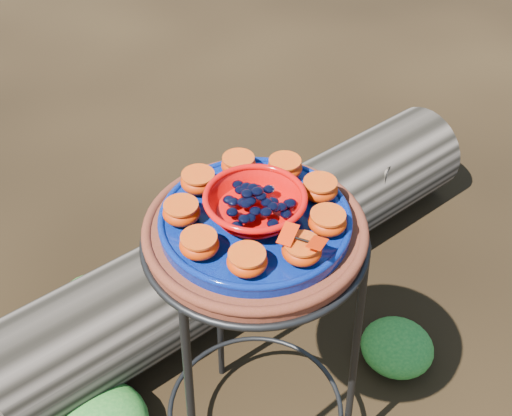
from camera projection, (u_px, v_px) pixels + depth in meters
name	position (u px, v px, depth m)	size (l,w,h in m)	color
plant_stand	(255.00, 357.00, 1.36)	(0.44, 0.44, 0.70)	black
terracotta_saucer	(255.00, 232.00, 1.11)	(0.38, 0.38, 0.03)	#4C220B
cobalt_plate	(255.00, 221.00, 1.10)	(0.33, 0.33, 0.02)	#050534
red_bowl	(255.00, 206.00, 1.07)	(0.16, 0.16, 0.05)	red
glass_gems	(255.00, 191.00, 1.05)	(0.13, 0.13, 0.02)	black
orange_half_0	(302.00, 251.00, 1.00)	(0.06, 0.06, 0.04)	#AC0800
orange_half_1	(327.00, 222.00, 1.05)	(0.06, 0.06, 0.04)	#AC0800
orange_half_2	(320.00, 189.00, 1.12)	(0.06, 0.06, 0.04)	#AC0800
orange_half_3	(285.00, 168.00, 1.16)	(0.06, 0.06, 0.04)	#AC0800
orange_half_4	(239.00, 165.00, 1.17)	(0.06, 0.06, 0.04)	#AC0800
orange_half_5	(199.00, 181.00, 1.13)	(0.06, 0.06, 0.04)	#AC0800
orange_half_6	(182.00, 212.00, 1.07)	(0.06, 0.06, 0.04)	#AC0800
orange_half_7	(199.00, 245.00, 1.01)	(0.06, 0.06, 0.04)	#AC0800
orange_half_8	(247.00, 261.00, 0.99)	(0.06, 0.06, 0.04)	#AC0800
butterfly	(303.00, 239.00, 0.99)	(0.09, 0.05, 0.02)	red
driftwood_log	(250.00, 246.00, 1.89)	(1.58, 0.41, 0.30)	black
foliage_right	(397.00, 346.00, 1.74)	(0.20, 0.20, 0.10)	#17601E
foliage_back	(99.00, 309.00, 1.81)	(0.28, 0.28, 0.14)	#17601E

